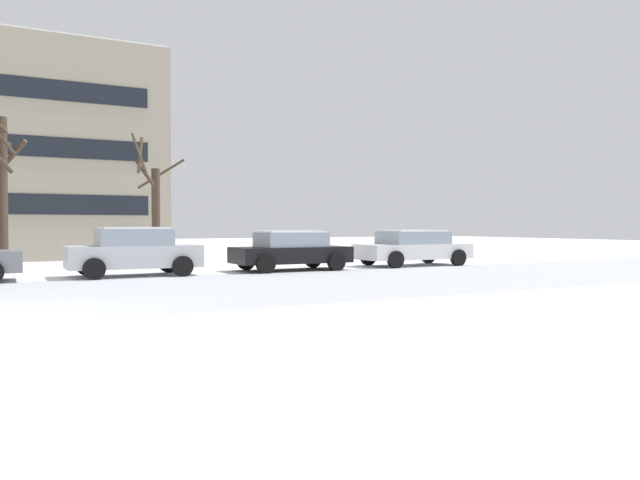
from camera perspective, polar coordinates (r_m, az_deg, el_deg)
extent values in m
plane|color=white|center=(11.93, -26.53, -6.39)|extent=(120.00, 120.00, 0.00)
cube|color=#B7BCC4|center=(14.96, -26.83, -4.84)|extent=(80.00, 8.09, 0.00)
cube|color=silver|center=(20.06, -16.84, -1.46)|extent=(4.00, 1.76, 0.69)
cube|color=#8C99A8|center=(20.04, -16.85, 0.25)|extent=(2.21, 1.61, 0.51)
cube|color=white|center=(20.03, -16.85, 1.07)|extent=(2.01, 1.49, 0.06)
cylinder|color=black|center=(21.21, -13.83, -2.08)|extent=(0.64, 0.23, 0.64)
cylinder|color=black|center=(19.50, -12.60, -2.38)|extent=(0.64, 0.23, 0.64)
cylinder|color=black|center=(20.75, -20.80, -2.21)|extent=(0.64, 0.23, 0.64)
cylinder|color=black|center=(19.00, -20.18, -2.52)|extent=(0.64, 0.23, 0.64)
cube|color=black|center=(21.63, -2.71, -1.37)|extent=(4.09, 1.81, 0.56)
cube|color=#8C99A8|center=(21.61, -2.71, 0.03)|extent=(2.26, 1.65, 0.50)
cube|color=white|center=(21.60, -2.72, 0.78)|extent=(2.05, 1.53, 0.06)
cylinder|color=black|center=(23.03, -0.66, -1.77)|extent=(0.64, 0.23, 0.64)
cylinder|color=black|center=(21.43, 1.53, -2.01)|extent=(0.64, 0.23, 0.64)
cylinder|color=black|center=(21.97, -6.85, -1.94)|extent=(0.64, 0.23, 0.64)
cylinder|color=black|center=(20.28, -5.04, -2.21)|extent=(0.64, 0.23, 0.64)
cube|color=white|center=(24.47, 8.60, -1.04)|extent=(4.55, 1.90, 0.58)
cube|color=#8C99A8|center=(24.46, 8.60, 0.20)|extent=(2.51, 1.74, 0.49)
cube|color=white|center=(24.45, 8.60, 0.84)|extent=(2.28, 1.60, 0.06)
cylinder|color=black|center=(26.13, 9.98, -1.42)|extent=(0.64, 0.23, 0.64)
cylinder|color=black|center=(24.65, 12.67, -1.60)|extent=(0.64, 0.23, 0.64)
cylinder|color=black|center=(24.45, 4.48, -1.60)|extent=(0.64, 0.23, 0.64)
cylinder|color=black|center=(22.86, 7.01, -1.81)|extent=(0.64, 0.23, 0.64)
cylinder|color=#423326|center=(23.45, -27.39, 3.75)|extent=(0.39, 0.39, 5.24)
cylinder|color=#423326|center=(23.94, -26.54, 7.06)|extent=(0.95, 0.95, 1.07)
cylinder|color=#423326|center=(24.84, -14.95, 2.04)|extent=(0.33, 0.33, 3.79)
cylinder|color=#423326|center=(25.83, -14.49, 5.95)|extent=(1.75, 0.94, 1.23)
cylinder|color=#423326|center=(24.61, -15.89, 5.98)|extent=(0.60, 1.05, 1.07)
cylinder|color=#423326|center=(25.05, -16.31, 7.57)|extent=(0.50, 1.22, 1.54)
cylinder|color=#423326|center=(24.74, -16.40, 7.75)|extent=(0.36, 1.40, 1.66)
cube|color=#9E937F|center=(34.54, -24.63, 6.93)|extent=(10.97, 9.96, 10.01)
cube|color=white|center=(35.40, -24.72, 15.10)|extent=(10.75, 9.77, 0.10)
cube|color=black|center=(29.39, -24.02, 3.04)|extent=(8.77, 0.04, 0.90)
cube|color=black|center=(29.58, -24.06, 7.89)|extent=(8.77, 0.04, 0.90)
cube|color=black|center=(29.97, -24.11, 12.65)|extent=(8.77, 0.04, 0.90)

